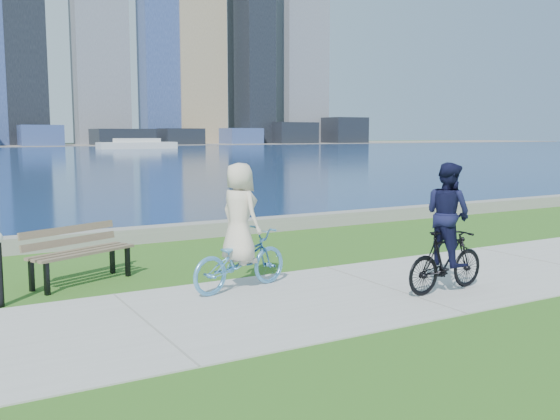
{
  "coord_description": "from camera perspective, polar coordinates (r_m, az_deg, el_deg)",
  "views": [
    {
      "loc": [
        -6.45,
        -7.79,
        2.52
      ],
      "look_at": [
        -0.76,
        2.17,
        1.1
      ],
      "focal_mm": 40.0,
      "sensor_mm": 36.0,
      "label": 1
    }
  ],
  "objects": [
    {
      "name": "park_bench",
      "position": [
        11.06,
        -18.03,
        -3.39
      ],
      "size": [
        1.94,
        1.34,
        0.95
      ],
      "rotation": [
        0.0,
        0.0,
        0.43
      ],
      "color": "black",
      "rests_on": "ground"
    },
    {
      "name": "seawall",
      "position": [
        15.58,
        -4.94,
        -1.63
      ],
      "size": [
        90.0,
        0.5,
        0.35
      ],
      "primitive_type": "cube",
      "color": "gray",
      "rests_on": "ground"
    },
    {
      "name": "ferry_far",
      "position": [
        103.52,
        -12.94,
        5.86
      ],
      "size": [
        12.43,
        3.55,
        1.69
      ],
      "color": "silver",
      "rests_on": "ground"
    },
    {
      "name": "concrete_path",
      "position": [
        10.42,
        9.66,
        -6.99
      ],
      "size": [
        80.0,
        3.5,
        0.02
      ],
      "primitive_type": "cube",
      "color": "#A2A29D",
      "rests_on": "ground"
    },
    {
      "name": "cyclist_man",
      "position": [
        10.15,
        15.02,
        -2.46
      ],
      "size": [
        0.66,
        1.67,
        2.05
      ],
      "rotation": [
        0.0,
        0.0,
        1.64
      ],
      "color": "black",
      "rests_on": "ground"
    },
    {
      "name": "ground",
      "position": [
        10.42,
        9.66,
        -7.04
      ],
      "size": [
        320.0,
        320.0,
        0.0
      ],
      "primitive_type": "plane",
      "color": "#295817",
      "rests_on": "ground"
    },
    {
      "name": "cyclist_woman",
      "position": [
        9.98,
        -3.69,
        -3.02
      ],
      "size": [
        1.05,
        1.94,
        2.04
      ],
      "rotation": [
        0.0,
        0.0,
        1.81
      ],
      "color": "#569DD1",
      "rests_on": "ground"
    }
  ]
}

